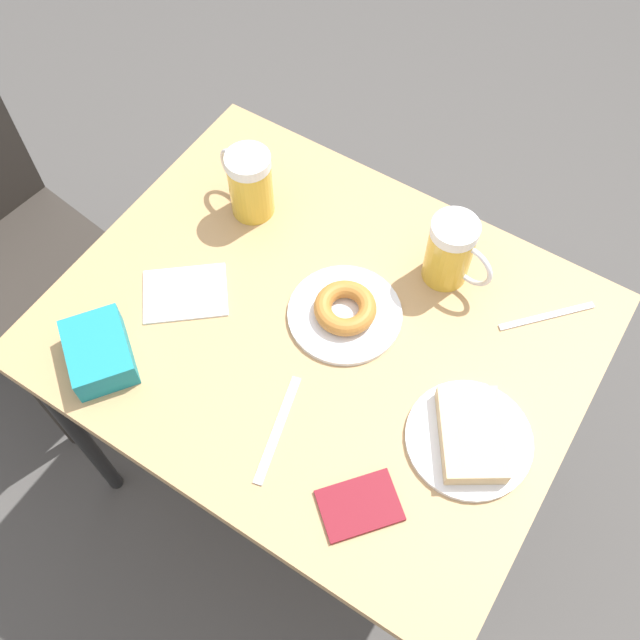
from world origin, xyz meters
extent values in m
plane|color=#474442|center=(0.00, 0.00, 0.00)|extent=(8.00, 8.00, 0.00)
cube|color=tan|center=(0.00, 0.00, 0.74)|extent=(0.76, 0.95, 0.03)
cylinder|color=black|center=(0.34, -0.44, 0.36)|extent=(0.04, 0.04, 0.73)
cylinder|color=black|center=(-0.34, 0.44, 0.36)|extent=(0.04, 0.04, 0.73)
cylinder|color=black|center=(0.34, 0.44, 0.36)|extent=(0.04, 0.04, 0.73)
cube|color=#2D2823|center=(-0.11, 0.77, 0.46)|extent=(0.45, 0.45, 0.02)
cylinder|color=#2D2823|center=(-0.31, 0.62, 0.23)|extent=(0.03, 0.03, 0.45)
cylinder|color=#2D2823|center=(0.04, 0.57, 0.23)|extent=(0.03, 0.03, 0.45)
cylinder|color=#2D2823|center=(0.08, 0.92, 0.23)|extent=(0.03, 0.03, 0.45)
cylinder|color=silver|center=(-0.05, -0.33, 0.76)|extent=(0.21, 0.21, 0.01)
cube|color=#D1B27F|center=(-0.05, -0.33, 0.78)|extent=(0.19, 0.17, 0.03)
cylinder|color=silver|center=(0.04, -0.03, 0.76)|extent=(0.21, 0.21, 0.01)
torus|color=#B2702D|center=(0.04, -0.03, 0.78)|extent=(0.12, 0.12, 0.03)
cylinder|color=gold|center=(0.16, 0.26, 0.82)|extent=(0.09, 0.09, 0.13)
cylinder|color=white|center=(0.16, 0.26, 0.89)|extent=(0.09, 0.09, 0.02)
torus|color=silver|center=(0.17, 0.31, 0.83)|extent=(0.04, 0.09, 0.09)
cylinder|color=gold|center=(0.22, -0.14, 0.82)|extent=(0.09, 0.09, 0.13)
cylinder|color=white|center=(0.22, -0.14, 0.89)|extent=(0.09, 0.09, 0.02)
torus|color=silver|center=(0.22, -0.19, 0.83)|extent=(0.03, 0.09, 0.09)
cube|color=white|center=(-0.08, 0.25, 0.76)|extent=(0.19, 0.20, 0.00)
cube|color=silver|center=(0.24, -0.34, 0.76)|extent=(0.15, 0.14, 0.00)
cube|color=silver|center=(-0.21, -0.05, 0.76)|extent=(0.20, 0.07, 0.00)
cube|color=maroon|center=(-0.25, -0.23, 0.76)|extent=(0.15, 0.15, 0.01)
cube|color=teal|center=(-0.27, 0.29, 0.79)|extent=(0.17, 0.18, 0.06)
camera|label=1|loc=(-0.55, -0.35, 1.89)|focal=40.00mm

